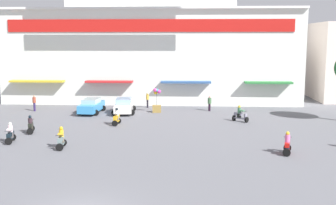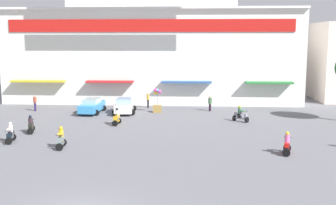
% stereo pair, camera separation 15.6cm
% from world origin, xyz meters
% --- Properties ---
extents(ground_plane, '(128.00, 128.00, 0.00)m').
position_xyz_m(ground_plane, '(0.00, 13.00, 0.00)').
color(ground_plane, slate).
extents(colonial_building, '(34.88, 15.00, 22.47)m').
position_xyz_m(colonial_building, '(-0.00, 35.45, 9.42)').
color(colonial_building, white).
rests_on(colonial_building, ground).
extents(parked_car_0, '(2.43, 4.47, 1.53)m').
position_xyz_m(parked_car_0, '(-5.45, 24.91, 0.78)').
color(parked_car_0, '#378DCC').
rests_on(parked_car_0, ground).
extents(parked_car_1, '(2.59, 4.31, 1.57)m').
position_xyz_m(parked_car_1, '(-2.10, 25.05, 0.78)').
color(parked_car_1, white).
rests_on(parked_car_1, ground).
extents(scooter_rider_0, '(0.68, 1.46, 1.55)m').
position_xyz_m(scooter_rider_0, '(-4.22, 11.06, 0.65)').
color(scooter_rider_0, black).
rests_on(scooter_rider_0, ground).
extents(scooter_rider_2, '(1.50, 1.32, 1.52)m').
position_xyz_m(scooter_rider_2, '(9.37, 21.41, 0.62)').
color(scooter_rider_2, black).
rests_on(scooter_rider_2, ground).
extents(scooter_rider_3, '(0.64, 1.35, 1.53)m').
position_xyz_m(scooter_rider_3, '(-1.80, 19.23, 0.64)').
color(scooter_rider_3, black).
rests_on(scooter_rider_3, ground).
extents(scooter_rider_5, '(0.78, 1.47, 1.53)m').
position_xyz_m(scooter_rider_5, '(-8.49, 12.46, 0.62)').
color(scooter_rider_5, black).
rests_on(scooter_rider_5, ground).
extents(scooter_rider_7, '(0.86, 1.42, 1.50)m').
position_xyz_m(scooter_rider_7, '(-8.20, 15.61, 0.63)').
color(scooter_rider_7, black).
rests_on(scooter_rider_7, ground).
extents(scooter_rider_9, '(0.86, 1.49, 1.57)m').
position_xyz_m(scooter_rider_9, '(11.26, 10.53, 0.65)').
color(scooter_rider_9, black).
rests_on(scooter_rider_9, ground).
extents(pedestrian_0, '(0.53, 0.53, 1.61)m').
position_xyz_m(pedestrian_0, '(6.77, 26.97, 0.90)').
color(pedestrian_0, black).
rests_on(pedestrian_0, ground).
extents(pedestrian_1, '(0.40, 0.40, 1.68)m').
position_xyz_m(pedestrian_1, '(-11.81, 25.80, 0.96)').
color(pedestrian_1, '#291C4E').
rests_on(pedestrian_1, ground).
extents(pedestrian_2, '(0.33, 0.33, 1.70)m').
position_xyz_m(pedestrian_2, '(-0.05, 28.69, 0.99)').
color(pedestrian_2, black).
rests_on(pedestrian_2, ground).
extents(balloon_vendor_cart, '(0.95, 0.67, 2.56)m').
position_xyz_m(balloon_vendor_cart, '(1.24, 25.77, 1.07)').
color(balloon_vendor_cart, olive).
rests_on(balloon_vendor_cart, ground).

